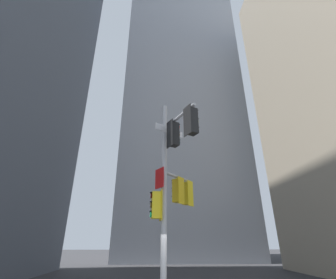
{
  "coord_description": "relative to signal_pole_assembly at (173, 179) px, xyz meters",
  "views": [
    {
      "loc": [
        -0.31,
        -9.27,
        2.3
      ],
      "look_at": [
        0.16,
        -0.05,
        6.32
      ],
      "focal_mm": 24.84,
      "sensor_mm": 36.0,
      "label": 1
    }
  ],
  "objects": [
    {
      "name": "signal_pole_assembly",
      "position": [
        0.0,
        0.0,
        0.0
      ],
      "size": [
        1.97,
        3.9,
        7.99
      ],
      "color": "#B2B2B5",
      "rests_on": "ground"
    },
    {
      "name": "building_mid_block",
      "position": [
        3.12,
        26.38,
        21.1
      ],
      "size": [
        17.06,
        17.06,
        51.35
      ],
      "primitive_type": "cube",
      "color": "#9399A3",
      "rests_on": "ground"
    }
  ]
}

